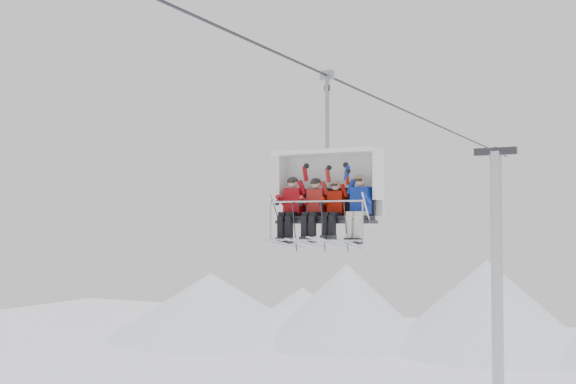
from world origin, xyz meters
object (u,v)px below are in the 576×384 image
at_px(skier_center_right, 334,208).
at_px(skier_far_right, 359,206).
at_px(lift_tower_right, 497,308).
at_px(skier_far_left, 291,206).
at_px(skier_center_left, 314,207).
at_px(chairlift_carrier, 330,186).

height_order(skier_center_right, skier_far_right, skier_far_right).
distance_m(lift_tower_right, skier_center_right, 20.64).
xyz_separation_m(skier_far_left, skier_center_right, (1.11, -0.02, -0.06)).
xyz_separation_m(skier_far_left, skier_center_left, (0.60, -0.01, -0.02)).
height_order(lift_tower_right, skier_far_right, lift_tower_right).
bearing_deg(skier_far_left, lift_tower_right, 87.58).
xyz_separation_m(skier_center_left, skier_center_right, (0.50, -0.01, -0.03)).
distance_m(skier_center_left, skier_far_right, 1.11).
xyz_separation_m(skier_center_right, skier_far_right, (0.60, 0.02, 0.05)).
xyz_separation_m(lift_tower_right, chairlift_carrier, (0.00, -19.85, 4.92)).
bearing_deg(chairlift_carrier, skier_center_left, -128.76).
relative_size(lift_tower_right, chairlift_carrier, 3.38).
relative_size(lift_tower_right, skier_far_left, 7.99).
bearing_deg(lift_tower_right, skier_center_left, -90.71).
bearing_deg(chairlift_carrier, lift_tower_right, 90.00).
bearing_deg(skier_far_left, skier_center_left, -0.57).
bearing_deg(skier_center_left, lift_tower_right, 89.29).
distance_m(skier_far_left, skier_center_left, 0.60).
bearing_deg(chairlift_carrier, skier_far_left, -160.36).
bearing_deg(skier_far_right, lift_tower_right, 92.44).
xyz_separation_m(lift_tower_right, skier_far_right, (0.86, -20.16, 4.44)).
bearing_deg(skier_center_left, skier_center_right, -1.19).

